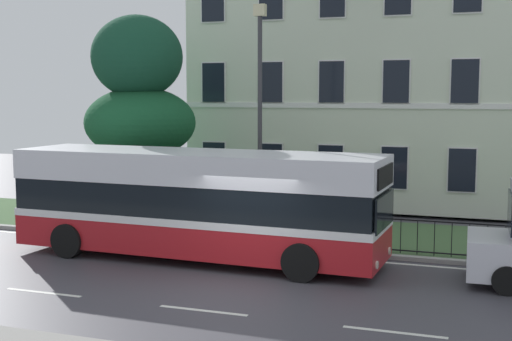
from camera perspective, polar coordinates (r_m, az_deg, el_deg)
name	(u,v)px	position (r m, az deg, el deg)	size (l,w,h in m)	color
ground_plane	(247,279)	(17.34, -0.71, -8.91)	(60.00, 56.00, 0.18)	#403E46
georgian_townhouse	(387,49)	(31.34, 10.76, 9.83)	(14.58, 11.15, 12.68)	silver
iron_verge_railing	(321,230)	(20.15, 5.35, -4.90)	(15.57, 0.04, 0.97)	black
evergreen_tree	(145,140)	(24.86, -9.11, 2.52)	(5.03, 5.03, 7.33)	#423328
single_decker_bus	(197,202)	(19.08, -4.89, -2.64)	(10.44, 2.98, 2.97)	#B11920
street_lamp_post	(260,105)	(21.55, 0.32, 5.40)	(0.36, 0.24, 7.14)	#333338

